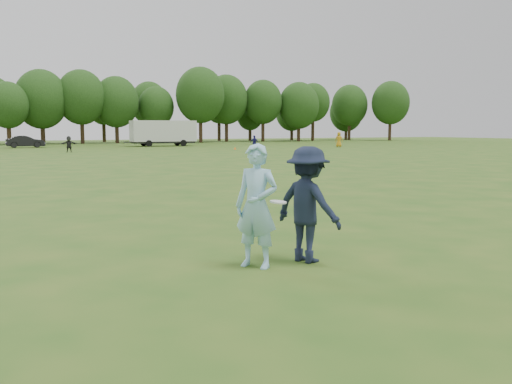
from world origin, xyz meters
TOP-DOWN VIEW (x-y plane):
  - ground at (0.00, 0.00)m, footprint 200.00×200.00m
  - thrower at (-0.12, 0.04)m, footprint 0.82×0.87m
  - defender at (0.82, 0.01)m, footprint 1.13×1.43m
  - player_far_b at (20.32, 42.26)m, footprint 0.88×0.91m
  - player_far_c at (33.70, 46.51)m, footprint 1.04×1.02m
  - player_far_d at (2.71, 45.94)m, footprint 1.46×0.69m
  - car_f at (-0.28, 60.52)m, footprint 4.28×1.67m
  - field_cone at (19.34, 44.88)m, footprint 0.28×0.28m
  - disc_in_play at (0.17, -0.15)m, footprint 0.31×0.31m
  - cargo_trailer at (15.64, 58.77)m, footprint 9.00×2.75m
  - treeline at (2.81, 76.90)m, footprint 130.35×18.39m

SIDE VIEW (x-z plane):
  - ground at x=0.00m, z-range 0.00..0.00m
  - field_cone at x=19.34m, z-range 0.00..0.30m
  - car_f at x=-0.28m, z-range 0.00..1.39m
  - player_far_d at x=2.71m, z-range 0.00..1.52m
  - player_far_b at x=20.32m, z-range 0.00..1.52m
  - player_far_c at x=33.70m, z-range 0.00..1.80m
  - defender at x=0.82m, z-range 0.00..1.95m
  - thrower at x=-0.12m, z-range 0.00..2.00m
  - disc_in_play at x=0.17m, z-range 1.04..1.10m
  - cargo_trailer at x=15.64m, z-range 0.18..3.38m
  - treeline at x=2.81m, z-range 0.39..12.13m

